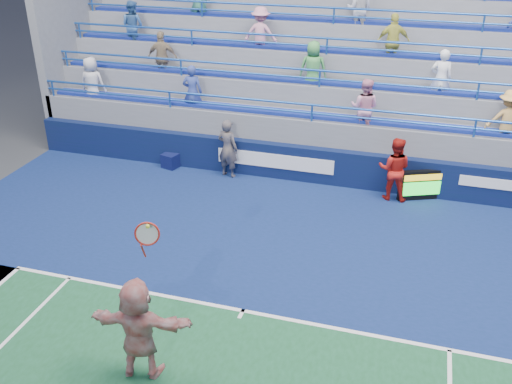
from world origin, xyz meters
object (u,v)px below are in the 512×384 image
(judge_chair, at_px, (171,159))
(tennis_player, at_px, (139,329))
(serve_speed_board, at_px, (421,185))
(line_judge, at_px, (228,148))
(ball_girl, at_px, (394,169))

(judge_chair, relative_size, tennis_player, 0.27)
(judge_chair, height_order, tennis_player, tennis_player)
(serve_speed_board, distance_m, line_judge, 5.76)
(line_judge, height_order, ball_girl, ball_girl)
(serve_speed_board, xyz_separation_m, judge_chair, (-7.71, 0.05, -0.19))
(judge_chair, xyz_separation_m, tennis_player, (3.19, -8.39, 0.72))
(judge_chair, xyz_separation_m, line_judge, (1.96, -0.10, 0.65))
(serve_speed_board, height_order, tennis_player, tennis_player)
(serve_speed_board, bearing_deg, ball_girl, -168.34)
(serve_speed_board, relative_size, tennis_player, 0.40)
(serve_speed_board, xyz_separation_m, tennis_player, (-4.52, -8.34, 0.54))
(tennis_player, bearing_deg, judge_chair, 110.83)
(tennis_player, bearing_deg, ball_girl, 65.48)
(serve_speed_board, distance_m, ball_girl, 0.93)
(tennis_player, relative_size, line_judge, 1.73)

